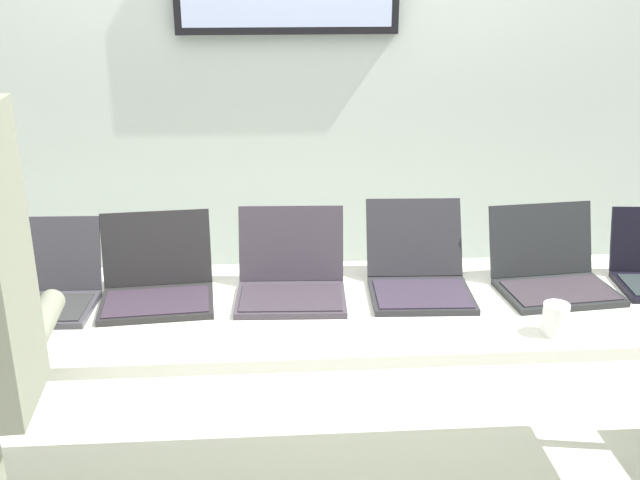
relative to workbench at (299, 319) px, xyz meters
The scene contains 8 objects.
back_wall 1.29m from the workbench, 89.99° to the left, with size 8.00×0.11×2.70m.
workbench is the anchor object (origin of this frame).
laptop_station_0 0.83m from the workbench, behind, with size 0.38×0.32×0.25m.
laptop_station_1 0.47m from the workbench, behind, with size 0.37×0.33×0.26m.
laptop_station_2 0.14m from the workbench, 104.46° to the left, with size 0.36×0.34×0.26m.
laptop_station_3 0.42m from the workbench, 13.07° to the left, with size 0.34×0.41×0.26m.
laptop_station_4 0.85m from the workbench, ahead, with size 0.39×0.35×0.25m.
coffee_mug 0.78m from the workbench, 18.86° to the right, with size 0.08×0.08×0.09m.
Camera 1 is at (-0.08, -2.14, 1.80)m, focal length 41.90 mm.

